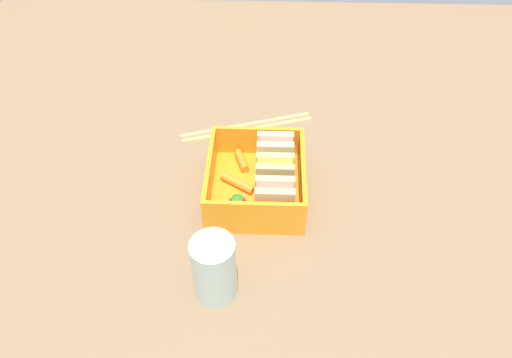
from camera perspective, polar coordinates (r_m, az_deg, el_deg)
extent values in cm
cube|color=#886C4D|center=(71.75, 0.00, -2.09)|extent=(120.00, 120.00, 2.00)
cube|color=orange|center=(70.58, 0.00, -1.20)|extent=(15.23, 13.33, 1.20)
cube|color=orange|center=(68.66, 5.32, 0.34)|extent=(15.23, 0.60, 4.59)
cube|color=orange|center=(68.97, -5.29, 0.59)|extent=(15.23, 0.60, 4.59)
cube|color=orange|center=(73.91, 0.19, 4.45)|extent=(0.60, 12.13, 4.59)
cube|color=orange|center=(63.52, -0.23, -4.17)|extent=(0.60, 12.13, 4.59)
cube|color=beige|center=(72.43, 2.21, 3.65)|extent=(1.11, 5.19, 5.07)
cube|color=#D87259|center=(71.61, 2.20, 3.07)|extent=(1.11, 4.78, 4.66)
cube|color=beige|center=(70.79, 2.20, 2.47)|extent=(1.11, 5.19, 5.07)
cube|color=tan|center=(69.13, 2.18, 1.20)|extent=(1.11, 5.19, 5.07)
cube|color=yellow|center=(68.34, 2.18, 0.56)|extent=(1.11, 4.78, 4.66)
cube|color=tan|center=(67.55, 2.17, -0.10)|extent=(1.11, 5.19, 5.07)
cube|color=#DFB97B|center=(65.97, 2.15, -1.49)|extent=(1.11, 5.19, 5.07)
cube|color=#D87259|center=(65.22, 2.15, -2.20)|extent=(1.11, 4.78, 4.66)
cube|color=#DFB97B|center=(64.47, 2.14, -2.92)|extent=(1.11, 5.19, 5.07)
cylinder|color=orange|center=(73.16, -1.66, 2.13)|extent=(4.27, 2.42, 1.18)
cylinder|color=orange|center=(69.75, -2.11, -0.54)|extent=(3.87, 5.06, 1.20)
sphere|color=red|center=(66.04, -2.13, -2.98)|extent=(2.64, 2.64, 2.64)
cone|color=#368B2D|center=(64.85, -2.17, -2.02)|extent=(1.59, 1.59, 0.60)
cylinder|color=#D7B46B|center=(82.03, -1.16, 6.38)|extent=(7.19, 20.78, 0.70)
cylinder|color=#D7B46B|center=(81.08, -0.93, 5.85)|extent=(7.19, 20.78, 0.70)
cylinder|color=silver|center=(57.64, -4.80, -10.19)|extent=(5.09, 5.09, 8.75)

